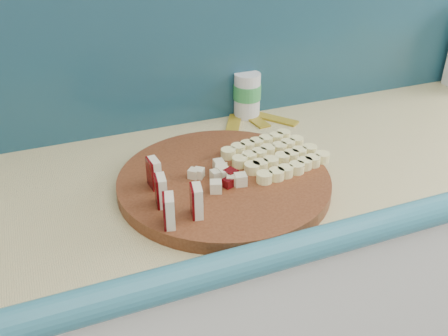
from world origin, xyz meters
TOP-DOWN VIEW (x-y plane):
  - kitchen_counter at (0.10, 1.50)m, footprint 2.20×0.63m
  - backsplash at (0.10, 1.79)m, footprint 2.20×0.02m
  - cutting_board at (-0.37, 1.44)m, footprint 0.53×0.53m
  - apple_wedges at (-0.51, 1.37)m, footprint 0.08×0.18m
  - apple_chunks at (-0.40, 1.43)m, footprint 0.07×0.07m
  - banana_slices at (-0.24, 1.46)m, footprint 0.22×0.20m
  - canister at (-0.17, 1.76)m, footprint 0.08×0.08m
  - banana_peel at (-0.17, 1.73)m, footprint 0.22×0.18m

SIDE VIEW (x-z plane):
  - kitchen_counter at x=0.10m, z-range 0.00..0.91m
  - banana_peel at x=-0.17m, z-range 0.91..0.92m
  - cutting_board at x=-0.37m, z-range 0.91..0.94m
  - banana_slices at x=-0.24m, z-range 0.94..0.96m
  - apple_chunks at x=-0.40m, z-range 0.94..0.96m
  - apple_wedges at x=-0.51m, z-range 0.94..1.00m
  - canister at x=-0.17m, z-range 0.91..1.03m
  - backsplash at x=0.10m, z-range 0.91..1.41m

